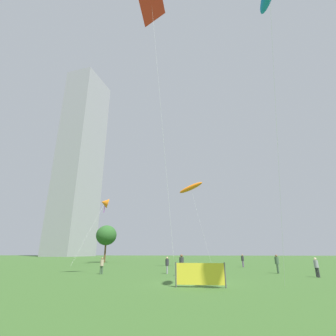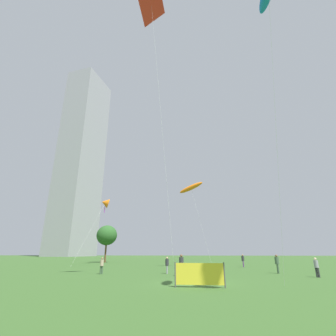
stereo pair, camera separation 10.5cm
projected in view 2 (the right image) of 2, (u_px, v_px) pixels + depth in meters
ground at (196, 283)px, 17.25m from camera, size 280.00×280.00×0.00m
person_standing_0 at (102, 264)px, 24.65m from camera, size 0.35×0.35×1.56m
person_standing_1 at (277, 262)px, 25.44m from camera, size 0.40×0.40×1.82m
person_standing_2 at (167, 264)px, 25.11m from camera, size 0.35×0.35×1.60m
person_standing_3 at (181, 263)px, 22.63m from camera, size 0.41×0.41×1.86m
person_standing_4 at (243, 260)px, 35.74m from camera, size 0.39×0.39×1.75m
person_standing_5 at (316, 266)px, 21.45m from camera, size 0.36×0.36×1.61m
kite_flying_0 at (151, 7)px, 24.55m from camera, size 3.55×3.21×26.41m
kite_flying_1 at (105, 203)px, 46.94m from camera, size 2.74×9.09×11.97m
kite_flying_2 at (191, 188)px, 37.74m from camera, size 4.52×2.31×12.33m
park_tree_1 at (107, 235)px, 52.52m from camera, size 4.27×4.27×7.50m
distant_highrise_0 at (81, 159)px, 137.18m from camera, size 20.00×25.70×102.48m
event_banner at (200, 274)px, 15.37m from camera, size 3.12×0.21×1.47m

